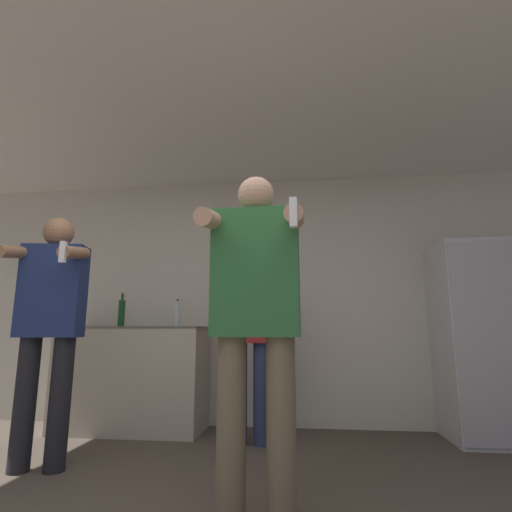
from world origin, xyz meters
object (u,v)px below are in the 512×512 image
at_px(bottle_clear_vodka, 177,315).
at_px(person_woman_foreground, 256,316).
at_px(refrigerator, 485,339).
at_px(bottle_amber_bourbon, 79,315).
at_px(person_spectator_back, 250,328).
at_px(bottle_short_whiskey, 122,312).
at_px(person_man_side, 50,319).

relative_size(bottle_clear_vodka, person_woman_foreground, 0.15).
relative_size(refrigerator, bottle_amber_bourbon, 5.76).
bearing_deg(person_spectator_back, bottle_short_whiskey, 167.71).
distance_m(bottle_amber_bourbon, bottle_clear_vodka, 1.01).
xyz_separation_m(bottle_short_whiskey, bottle_clear_vodka, (0.57, 0.00, -0.03)).
bearing_deg(person_man_side, bottle_clear_vodka, 61.50).
xyz_separation_m(refrigerator, bottle_short_whiskey, (-3.38, -0.05, 0.25)).
bearing_deg(person_spectator_back, refrigerator, 9.22).
bearing_deg(person_man_side, person_spectator_back, 30.71).
relative_size(refrigerator, bottle_clear_vodka, 6.52).
bearing_deg(bottle_clear_vodka, refrigerator, 0.94).
relative_size(bottle_short_whiskey, person_spectator_back, 0.20).
distance_m(person_woman_foreground, person_man_side, 1.68).
distance_m(bottle_short_whiskey, person_man_side, 1.09).
bearing_deg(bottle_short_whiskey, person_man_side, -91.30).
bearing_deg(refrigerator, bottle_clear_vodka, -179.06).
height_order(bottle_short_whiskey, bottle_amber_bourbon, bottle_short_whiskey).
bearing_deg(refrigerator, bottle_amber_bourbon, -179.31).
distance_m(bottle_amber_bourbon, person_spectator_back, 1.79).
xyz_separation_m(bottle_short_whiskey, person_woman_foreground, (1.53, -1.70, -0.11)).
xyz_separation_m(person_woman_foreground, person_man_side, (-1.56, 0.61, 0.01)).
height_order(person_man_side, person_spectator_back, person_man_side).
bearing_deg(bottle_short_whiskey, bottle_amber_bourbon, 180.00).
height_order(refrigerator, person_man_side, person_man_side).
relative_size(bottle_short_whiskey, person_man_side, 0.19).
height_order(bottle_amber_bourbon, person_man_side, person_man_side).
bearing_deg(person_man_side, bottle_short_whiskey, 88.70).
bearing_deg(bottle_amber_bourbon, bottle_clear_vodka, 0.00).
bearing_deg(person_spectator_back, bottle_clear_vodka, 159.15).
bearing_deg(person_woman_foreground, bottle_amber_bourbon, 139.31).
xyz_separation_m(person_man_side, person_spectator_back, (1.35, 0.80, -0.06)).
distance_m(refrigerator, bottle_clear_vodka, 2.82).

